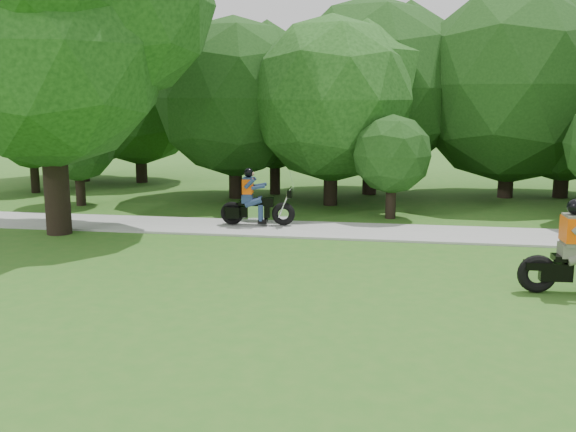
{
  "coord_description": "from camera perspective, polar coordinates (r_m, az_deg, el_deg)",
  "views": [
    {
      "loc": [
        -1.4,
        -9.69,
        3.78
      ],
      "look_at": [
        -3.45,
        2.81,
        1.4
      ],
      "focal_mm": 40.0,
      "sensor_mm": 36.0,
      "label": 1
    }
  ],
  "objects": [
    {
      "name": "walkway",
      "position": [
        18.14,
        13.53,
        -1.57
      ],
      "size": [
        60.0,
        2.2,
        0.06
      ],
      "primitive_type": "cube",
      "color": "gray",
      "rests_on": "ground"
    },
    {
      "name": "ground",
      "position": [
        10.49,
        16.63,
        -10.91
      ],
      "size": [
        100.0,
        100.0,
        0.0
      ],
      "primitive_type": "plane",
      "color": "#2D641C",
      "rests_on": "ground"
    },
    {
      "name": "big_tree_west",
      "position": [
        19.0,
        -20.32,
        15.99
      ],
      "size": [
        8.64,
        6.56,
        9.96
      ],
      "color": "black",
      "rests_on": "ground"
    },
    {
      "name": "tree_line",
      "position": [
        24.61,
        16.57,
        10.12
      ],
      "size": [
        39.93,
        12.67,
        7.75
      ],
      "color": "black",
      "rests_on": "ground"
    },
    {
      "name": "touring_motorcycle",
      "position": [
        18.65,
        -3.14,
        1.03
      ],
      "size": [
        2.19,
        0.74,
        1.67
      ],
      "rotation": [
        0.0,
        0.0,
        0.09
      ],
      "color": "black",
      "rests_on": "walkway"
    }
  ]
}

